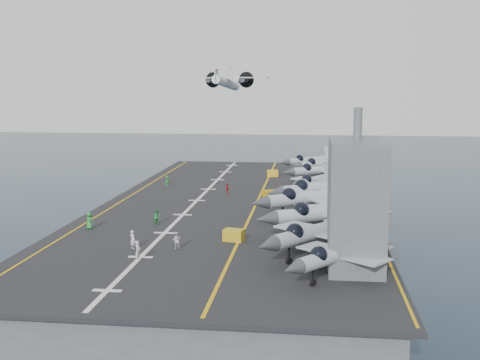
# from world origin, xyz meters

# --- Properties ---
(ground) EXTENTS (500.00, 500.00, 0.00)m
(ground) POSITION_xyz_m (0.00, 0.00, 0.00)
(ground) COLOR #142135
(ground) RESTS_ON ground
(hull) EXTENTS (36.00, 90.00, 10.00)m
(hull) POSITION_xyz_m (0.00, 0.00, 5.00)
(hull) COLOR #56595E
(hull) RESTS_ON ground
(flight_deck) EXTENTS (38.00, 92.00, 0.40)m
(flight_deck) POSITION_xyz_m (0.00, 0.00, 10.20)
(flight_deck) COLOR black
(flight_deck) RESTS_ON hull
(foul_line) EXTENTS (0.35, 90.00, 0.02)m
(foul_line) POSITION_xyz_m (3.00, 0.00, 10.42)
(foul_line) COLOR gold
(foul_line) RESTS_ON flight_deck
(landing_centerline) EXTENTS (0.50, 90.00, 0.02)m
(landing_centerline) POSITION_xyz_m (-6.00, 0.00, 10.42)
(landing_centerline) COLOR silver
(landing_centerline) RESTS_ON flight_deck
(deck_edge_port) EXTENTS (0.25, 90.00, 0.02)m
(deck_edge_port) POSITION_xyz_m (-17.00, 0.00, 10.42)
(deck_edge_port) COLOR gold
(deck_edge_port) RESTS_ON flight_deck
(deck_edge_stbd) EXTENTS (0.25, 90.00, 0.02)m
(deck_edge_stbd) POSITION_xyz_m (18.50, 0.00, 10.42)
(deck_edge_stbd) COLOR gold
(deck_edge_stbd) RESTS_ON flight_deck
(island_superstructure) EXTENTS (5.00, 10.00, 15.00)m
(island_superstructure) POSITION_xyz_m (15.00, -30.00, 17.90)
(island_superstructure) COLOR #56595E
(island_superstructure) RESTS_ON flight_deck
(fighter_jet_0) EXTENTS (14.78, 15.47, 4.49)m
(fighter_jet_0) POSITION_xyz_m (13.34, -33.88, 12.64)
(fighter_jet_0) COLOR gray
(fighter_jet_0) RESTS_ON flight_deck
(fighter_jet_1) EXTENTS (16.87, 17.71, 5.13)m
(fighter_jet_1) POSITION_xyz_m (11.35, -27.21, 12.97)
(fighter_jet_1) COLOR #9CA4AB
(fighter_jet_1) RESTS_ON flight_deck
(fighter_jet_2) EXTENTS (19.21, 17.13, 5.57)m
(fighter_jet_2) POSITION_xyz_m (12.89, -18.90, 13.18)
(fighter_jet_2) COLOR gray
(fighter_jet_2) RESTS_ON flight_deck
(fighter_jet_3) EXTENTS (19.38, 17.99, 5.60)m
(fighter_jet_3) POSITION_xyz_m (11.02, -9.50, 13.20)
(fighter_jet_3) COLOR gray
(fighter_jet_3) RESTS_ON flight_deck
(fighter_jet_4) EXTENTS (19.23, 17.83, 5.56)m
(fighter_jet_4) POSITION_xyz_m (12.45, -2.24, 13.18)
(fighter_jet_4) COLOR gray
(fighter_jet_4) RESTS_ON flight_deck
(fighter_jet_5) EXTENTS (14.33, 15.82, 4.57)m
(fighter_jet_5) POSITION_xyz_m (11.69, 7.95, 12.69)
(fighter_jet_5) COLOR #8C959A
(fighter_jet_5) RESTS_ON flight_deck
(fighter_jet_6) EXTENTS (16.85, 15.30, 4.87)m
(fighter_jet_6) POSITION_xyz_m (12.77, 18.90, 12.84)
(fighter_jet_6) COLOR gray
(fighter_jet_6) RESTS_ON flight_deck
(fighter_jet_7) EXTENTS (16.30, 15.53, 4.72)m
(fighter_jet_7) POSITION_xyz_m (13.28, 27.96, 12.76)
(fighter_jet_7) COLOR #989EA7
(fighter_jet_7) RESTS_ON flight_deck
(fighter_jet_8) EXTENTS (16.13, 15.17, 4.67)m
(fighter_jet_8) POSITION_xyz_m (10.98, 33.21, 12.73)
(fighter_jet_8) COLOR #A2AAB3
(fighter_jet_8) RESTS_ON flight_deck
(tow_cart_a) EXTENTS (2.43, 1.87, 1.30)m
(tow_cart_a) POSITION_xyz_m (2.46, -22.55, 11.05)
(tow_cart_a) COLOR gold
(tow_cart_a) RESTS_ON flight_deck
(tow_cart_b) EXTENTS (2.51, 2.13, 1.28)m
(tow_cart_b) POSITION_xyz_m (4.77, 2.90, 11.04)
(tow_cart_b) COLOR #BF8D0C
(tow_cart_b) RESTS_ON flight_deck
(tow_cart_c) EXTENTS (2.20, 1.61, 1.21)m
(tow_cart_c) POSITION_xyz_m (3.66, 25.20, 11.00)
(tow_cart_c) COLOR gold
(tow_cart_c) RESTS_ON flight_deck
(crew_0) EXTENTS (1.39, 1.13, 2.01)m
(crew_0) POSITION_xyz_m (-15.40, -19.07, 11.40)
(crew_0) COLOR #268C33
(crew_0) RESTS_ON flight_deck
(crew_1) EXTENTS (1.42, 1.36, 1.98)m
(crew_1) POSITION_xyz_m (-7.70, -27.00, 11.39)
(crew_1) COLOR silver
(crew_1) RESTS_ON flight_deck
(crew_2) EXTENTS (1.18, 1.37, 1.92)m
(crew_2) POSITION_xyz_m (-7.92, -15.92, 11.36)
(crew_2) COLOR green
(crew_2) RESTS_ON flight_deck
(crew_3) EXTENTS (1.06, 1.22, 1.72)m
(crew_3) POSITION_xyz_m (-13.42, 12.05, 11.26)
(crew_3) COLOR #278030
(crew_3) RESTS_ON flight_deck
(crew_4) EXTENTS (0.86, 1.10, 1.64)m
(crew_4) POSITION_xyz_m (-2.28, 6.22, 11.22)
(crew_4) COLOR #B10F16
(crew_4) RESTS_ON flight_deck
(crew_6) EXTENTS (0.97, 1.32, 2.04)m
(crew_6) POSITION_xyz_m (-5.86, -31.36, 11.42)
(crew_6) COLOR silver
(crew_6) RESTS_ON flight_deck
(crew_7) EXTENTS (1.13, 0.76, 1.87)m
(crew_7) POSITION_xyz_m (-3.06, -26.60, 11.33)
(crew_7) COLOR silver
(crew_7) RESTS_ON flight_deck
(transport_plane) EXTENTS (23.36, 18.35, 4.91)m
(transport_plane) POSITION_xyz_m (-9.38, 55.38, 27.91)
(transport_plane) COLOR silver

